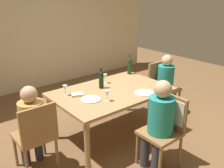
{
  "coord_description": "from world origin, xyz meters",
  "views": [
    {
      "loc": [
        -2.15,
        -2.64,
        2.1
      ],
      "look_at": [
        0.0,
        0.0,
        0.84
      ],
      "focal_mm": 40.12,
      "sensor_mm": 36.0,
      "label": 1
    }
  ],
  "objects_px": {
    "dining_table": "(112,95)",
    "wine_glass_near_right": "(65,88)",
    "chair_left_end": "(36,133)",
    "person_man_guest": "(167,80)",
    "dinner_plate_host": "(144,93)",
    "wine_glass_centre": "(107,94)",
    "dinner_plate_guest_left": "(91,99)",
    "chair_near": "(167,121)",
    "chair_right_end": "(161,84)",
    "person_man_bearded": "(159,119)",
    "wine_bottle_tall_green": "(130,65)",
    "wine_bottle_dark_red": "(101,79)",
    "wine_glass_near_left": "(105,77)",
    "person_woman_host": "(31,122)"
  },
  "relations": [
    {
      "from": "wine_glass_near_right",
      "to": "dinner_plate_guest_left",
      "type": "xyz_separation_m",
      "value": [
        0.19,
        -0.35,
        -0.1
      ]
    },
    {
      "from": "chair_right_end",
      "to": "wine_bottle_tall_green",
      "type": "distance_m",
      "value": 0.69
    },
    {
      "from": "chair_left_end",
      "to": "wine_glass_near_left",
      "type": "height_order",
      "value": "chair_left_end"
    },
    {
      "from": "dinner_plate_guest_left",
      "to": "dining_table",
      "type": "bearing_deg",
      "value": 10.71
    },
    {
      "from": "dining_table",
      "to": "dinner_plate_guest_left",
      "type": "relative_size",
      "value": 6.23
    },
    {
      "from": "wine_glass_near_left",
      "to": "wine_glass_near_right",
      "type": "xyz_separation_m",
      "value": [
        -0.73,
        -0.04,
        0.0
      ]
    },
    {
      "from": "dining_table",
      "to": "wine_glass_centre",
      "type": "height_order",
      "value": "wine_glass_centre"
    },
    {
      "from": "chair_left_end",
      "to": "dinner_plate_host",
      "type": "relative_size",
      "value": 3.37
    },
    {
      "from": "chair_left_end",
      "to": "dinner_plate_host",
      "type": "xyz_separation_m",
      "value": [
        1.51,
        -0.29,
        0.22
      ]
    },
    {
      "from": "chair_left_end",
      "to": "person_man_bearded",
      "type": "height_order",
      "value": "person_man_bearded"
    },
    {
      "from": "dinner_plate_guest_left",
      "to": "chair_near",
      "type": "bearing_deg",
      "value": -56.78
    },
    {
      "from": "chair_left_end",
      "to": "person_woman_host",
      "type": "height_order",
      "value": "person_woman_host"
    },
    {
      "from": "chair_near",
      "to": "wine_glass_near_right",
      "type": "height_order",
      "value": "chair_near"
    },
    {
      "from": "wine_bottle_dark_red",
      "to": "chair_right_end",
      "type": "bearing_deg",
      "value": -4.01
    },
    {
      "from": "wine_bottle_tall_green",
      "to": "wine_glass_centre",
      "type": "height_order",
      "value": "wine_bottle_tall_green"
    },
    {
      "from": "chair_near",
      "to": "chair_right_end",
      "type": "height_order",
      "value": "same"
    },
    {
      "from": "chair_left_end",
      "to": "dinner_plate_guest_left",
      "type": "xyz_separation_m",
      "value": [
        0.79,
        0.01,
        0.22
      ]
    },
    {
      "from": "person_man_guest",
      "to": "wine_glass_near_left",
      "type": "height_order",
      "value": "person_man_guest"
    },
    {
      "from": "dining_table",
      "to": "person_man_bearded",
      "type": "xyz_separation_m",
      "value": [
        -0.03,
        -0.93,
        -0.0
      ]
    },
    {
      "from": "chair_right_end",
      "to": "person_man_bearded",
      "type": "bearing_deg",
      "value": 39.14
    },
    {
      "from": "dining_table",
      "to": "wine_bottle_tall_green",
      "type": "distance_m",
      "value": 0.87
    },
    {
      "from": "dinner_plate_host",
      "to": "wine_glass_centre",
      "type": "bearing_deg",
      "value": 167.93
    },
    {
      "from": "dining_table",
      "to": "chair_left_end",
      "type": "bearing_deg",
      "value": -175.93
    },
    {
      "from": "wine_glass_near_left",
      "to": "person_woman_host",
      "type": "bearing_deg",
      "value": -167.93
    },
    {
      "from": "dinner_plate_host",
      "to": "dinner_plate_guest_left",
      "type": "height_order",
      "value": "same"
    },
    {
      "from": "chair_left_end",
      "to": "wine_bottle_dark_red",
      "type": "height_order",
      "value": "wine_bottle_dark_red"
    },
    {
      "from": "chair_right_end",
      "to": "person_man_guest",
      "type": "relative_size",
      "value": 0.85
    },
    {
      "from": "chair_right_end",
      "to": "person_woman_host",
      "type": "height_order",
      "value": "person_woman_host"
    },
    {
      "from": "person_man_guest",
      "to": "wine_glass_near_right",
      "type": "bearing_deg",
      "value": -9.08
    },
    {
      "from": "wine_glass_centre",
      "to": "dinner_plate_host",
      "type": "relative_size",
      "value": 0.55
    },
    {
      "from": "person_man_bearded",
      "to": "dinner_plate_host",
      "type": "relative_size",
      "value": 4.22
    },
    {
      "from": "chair_right_end",
      "to": "dinner_plate_guest_left",
      "type": "bearing_deg",
      "value": 5.82
    },
    {
      "from": "wine_glass_near_left",
      "to": "dinner_plate_host",
      "type": "xyz_separation_m",
      "value": [
        0.17,
        -0.69,
        -0.1
      ]
    },
    {
      "from": "chair_left_end",
      "to": "person_man_guest",
      "type": "distance_m",
      "value": 2.45
    },
    {
      "from": "dining_table",
      "to": "wine_glass_near_right",
      "type": "relative_size",
      "value": 11.34
    },
    {
      "from": "chair_near",
      "to": "person_woman_host",
      "type": "height_order",
      "value": "person_woman_host"
    },
    {
      "from": "chair_left_end",
      "to": "person_man_bearded",
      "type": "relative_size",
      "value": 0.8
    },
    {
      "from": "person_man_guest",
      "to": "dinner_plate_host",
      "type": "bearing_deg",
      "value": 20.42
    },
    {
      "from": "person_woman_host",
      "to": "dining_table",
      "type": "bearing_deg",
      "value": -1.2
    },
    {
      "from": "chair_left_end",
      "to": "dinner_plate_host",
      "type": "bearing_deg",
      "value": -10.81
    },
    {
      "from": "wine_glass_centre",
      "to": "person_man_bearded",
      "type": "bearing_deg",
      "value": -68.81
    },
    {
      "from": "dining_table",
      "to": "chair_near",
      "type": "height_order",
      "value": "chair_near"
    },
    {
      "from": "person_man_bearded",
      "to": "dinner_plate_host",
      "type": "xyz_separation_m",
      "value": [
        0.31,
        0.56,
        0.09
      ]
    },
    {
      "from": "wine_bottle_tall_green",
      "to": "wine_bottle_dark_red",
      "type": "distance_m",
      "value": 0.83
    },
    {
      "from": "chair_near",
      "to": "person_woman_host",
      "type": "bearing_deg",
      "value": 54.65
    },
    {
      "from": "wine_glass_centre",
      "to": "dinner_plate_host",
      "type": "bearing_deg",
      "value": -12.07
    },
    {
      "from": "person_man_bearded",
      "to": "wine_bottle_dark_red",
      "type": "relative_size",
      "value": 3.65
    },
    {
      "from": "dining_table",
      "to": "person_man_bearded",
      "type": "relative_size",
      "value": 1.47
    },
    {
      "from": "dinner_plate_host",
      "to": "dinner_plate_guest_left",
      "type": "bearing_deg",
      "value": 157.73
    },
    {
      "from": "person_woman_host",
      "to": "wine_glass_centre",
      "type": "xyz_separation_m",
      "value": [
        0.94,
        -0.28,
        0.21
      ]
    }
  ]
}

